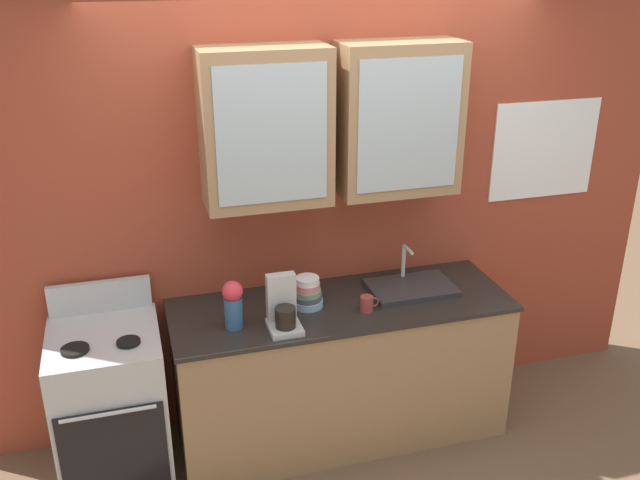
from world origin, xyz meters
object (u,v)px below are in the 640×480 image
Objects in this scene: stove_range at (112,405)px; sink_faucet at (411,287)px; vase at (233,303)px; bowl_stack at (308,293)px; coffee_maker at (283,309)px; cup_near_sink at (367,304)px.

stove_range is 2.15× the size of sink_faucet.
sink_faucet is at bearing 7.50° from vase.
bowl_stack is 0.46m from vase.
stove_range is 5.99× the size of bowl_stack.
bowl_stack is 0.27m from coffee_maker.
stove_range reaches higher than bowl_stack.
stove_range is at bearing 171.95° from vase.
bowl_stack is at bearing 45.84° from coffee_maker.
sink_faucet is 1.09m from vase.
stove_range is 1.22m from bowl_stack.
stove_range is 3.66× the size of coffee_maker.
cup_near_sink is (0.30, -0.15, -0.03)m from bowl_stack.
coffee_maker is (-0.49, -0.04, 0.06)m from cup_near_sink.
vase is (0.68, -0.10, 0.58)m from stove_range.
sink_faucet is 4.60× the size of cup_near_sink.
vase is at bearing -172.50° from sink_faucet.
stove_range is 0.89m from vase.
stove_range is 1.49m from cup_near_sink.
vase reaches higher than stove_range.
stove_range reaches higher than cup_near_sink.
vase is at bearing -164.76° from bowl_stack.
coffee_maker is at bearing -10.29° from stove_range.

